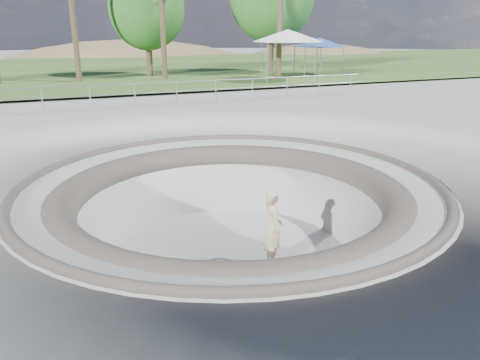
{
  "coord_description": "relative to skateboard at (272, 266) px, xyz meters",
  "views": [
    {
      "loc": [
        -3.98,
        -10.06,
        3.58
      ],
      "look_at": [
        0.43,
        0.41,
        -0.1
      ],
      "focal_mm": 35.0,
      "sensor_mm": 36.0,
      "label": 1
    }
  ],
  "objects": [
    {
      "name": "skateboard",
      "position": [
        0.0,
        0.0,
        0.0
      ],
      "size": [
        0.83,
        0.24,
        0.09
      ],
      "color": "olive",
      "rests_on": "ground"
    },
    {
      "name": "distant_hills",
      "position": [
        3.17,
        58.3,
        -5.19
      ],
      "size": [
        103.2,
        45.0,
        28.6
      ],
      "color": "brown",
      "rests_on": "ground"
    },
    {
      "name": "ground",
      "position": [
        -0.6,
        1.13,
        1.83
      ],
      "size": [
        180.0,
        180.0,
        0.0
      ],
      "primitive_type": "plane",
      "color": "#B0AFAA",
      "rests_on": "ground"
    },
    {
      "name": "bushy_tree_mid",
      "position": [
        2.98,
        26.14,
        6.84
      ],
      "size": [
        5.41,
        4.91,
        7.8
      ],
      "color": "brown",
      "rests_on": "ground"
    },
    {
      "name": "skater",
      "position": [
        -0.0,
        0.0,
        0.99
      ],
      "size": [
        0.59,
        0.78,
        1.94
      ],
      "primitive_type": "imported",
      "rotation": [
        0.0,
        0.0,
        1.38
      ],
      "color": "tan",
      "rests_on": "skateboard"
    },
    {
      "name": "canopy_blue",
      "position": [
        14.65,
        21.73,
        4.48
      ],
      "size": [
        5.13,
        5.13,
        2.71
      ],
      "color": "#919399",
      "rests_on": "ground"
    },
    {
      "name": "safety_railing",
      "position": [
        -0.6,
        13.13,
        2.52
      ],
      "size": [
        25.0,
        0.06,
        1.03
      ],
      "color": "#919399",
      "rests_on": "ground"
    },
    {
      "name": "grass_strip",
      "position": [
        -0.6,
        35.13,
        2.05
      ],
      "size": [
        180.0,
        36.0,
        0.12
      ],
      "color": "#385421",
      "rests_on": "ground"
    },
    {
      "name": "skate_bowl",
      "position": [
        -0.6,
        1.13,
        0.0
      ],
      "size": [
        14.0,
        14.0,
        4.1
      ],
      "color": "#B0AFAA",
      "rests_on": "ground"
    },
    {
      "name": "canopy_white",
      "position": [
        10.61,
        19.13,
        4.99
      ],
      "size": [
        6.19,
        6.19,
        3.28
      ],
      "color": "#919399",
      "rests_on": "ground"
    }
  ]
}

